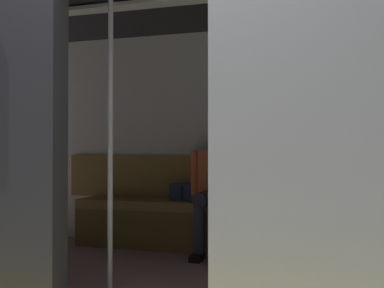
{
  "coord_description": "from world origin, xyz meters",
  "views": [
    {
      "loc": [
        -1.08,
        2.42,
        0.97
      ],
      "look_at": [
        0.0,
        -1.14,
        1.03
      ],
      "focal_mm": 44.32,
      "sensor_mm": 36.0,
      "label": 1
    }
  ],
  "objects_px": {
    "person_seated": "(217,180)",
    "book": "(255,201)",
    "handbag": "(184,192)",
    "grab_pole_door": "(110,133)",
    "bench_seat": "(219,214)",
    "grab_pole_far": "(227,132)",
    "train_car": "(183,81)"
  },
  "relations": [
    {
      "from": "handbag",
      "to": "train_car",
      "type": "bearing_deg",
      "value": 107.71
    },
    {
      "from": "train_car",
      "to": "handbag",
      "type": "height_order",
      "value": "train_car"
    },
    {
      "from": "train_car",
      "to": "grab_pole_far",
      "type": "height_order",
      "value": "train_car"
    },
    {
      "from": "train_car",
      "to": "bench_seat",
      "type": "xyz_separation_m",
      "value": [
        -0.06,
        -0.93,
        -1.15
      ]
    },
    {
      "from": "grab_pole_door",
      "to": "bench_seat",
      "type": "bearing_deg",
      "value": -104.73
    },
    {
      "from": "person_seated",
      "to": "grab_pole_far",
      "type": "relative_size",
      "value": 0.55
    },
    {
      "from": "person_seated",
      "to": "book",
      "type": "bearing_deg",
      "value": -160.5
    },
    {
      "from": "bench_seat",
      "to": "person_seated",
      "type": "distance_m",
      "value": 0.33
    },
    {
      "from": "bench_seat",
      "to": "grab_pole_door",
      "type": "xyz_separation_m",
      "value": [
        0.4,
        1.51,
        0.73
      ]
    },
    {
      "from": "train_car",
      "to": "grab_pole_door",
      "type": "distance_m",
      "value": 0.79
    },
    {
      "from": "bench_seat",
      "to": "person_seated",
      "type": "height_order",
      "value": "person_seated"
    },
    {
      "from": "handbag",
      "to": "grab_pole_door",
      "type": "xyz_separation_m",
      "value": [
        0.02,
        1.56,
        0.53
      ]
    },
    {
      "from": "handbag",
      "to": "grab_pole_door",
      "type": "bearing_deg",
      "value": 89.11
    },
    {
      "from": "train_car",
      "to": "person_seated",
      "type": "height_order",
      "value": "train_car"
    },
    {
      "from": "book",
      "to": "grab_pole_door",
      "type": "xyz_separation_m",
      "value": [
        0.73,
        1.57,
        0.6
      ]
    },
    {
      "from": "person_seated",
      "to": "grab_pole_door",
      "type": "relative_size",
      "value": 0.55
    },
    {
      "from": "bench_seat",
      "to": "grab_pole_far",
      "type": "relative_size",
      "value": 1.34
    },
    {
      "from": "grab_pole_far",
      "to": "bench_seat",
      "type": "bearing_deg",
      "value": -74.26
    },
    {
      "from": "bench_seat",
      "to": "grab_pole_door",
      "type": "height_order",
      "value": "grab_pole_door"
    },
    {
      "from": "book",
      "to": "grab_pole_door",
      "type": "relative_size",
      "value": 0.1
    },
    {
      "from": "person_seated",
      "to": "handbag",
      "type": "bearing_deg",
      "value": -16.17
    },
    {
      "from": "handbag",
      "to": "grab_pole_door",
      "type": "distance_m",
      "value": 1.65
    },
    {
      "from": "train_car",
      "to": "grab_pole_door",
      "type": "xyz_separation_m",
      "value": [
        0.34,
        0.58,
        -0.42
      ]
    },
    {
      "from": "bench_seat",
      "to": "train_car",
      "type": "bearing_deg",
      "value": 86.4
    },
    {
      "from": "bench_seat",
      "to": "handbag",
      "type": "relative_size",
      "value": 11.29
    },
    {
      "from": "bench_seat",
      "to": "person_seated",
      "type": "xyz_separation_m",
      "value": [
        0.0,
        0.05,
        0.33
      ]
    },
    {
      "from": "bench_seat",
      "to": "book",
      "type": "bearing_deg",
      "value": -168.46
    },
    {
      "from": "handbag",
      "to": "book",
      "type": "relative_size",
      "value": 1.18
    },
    {
      "from": "bench_seat",
      "to": "handbag",
      "type": "distance_m",
      "value": 0.42
    },
    {
      "from": "book",
      "to": "train_car",
      "type": "bearing_deg",
      "value": 46.01
    },
    {
      "from": "person_seated",
      "to": "book",
      "type": "xyz_separation_m",
      "value": [
        -0.34,
        -0.12,
        -0.2
      ]
    },
    {
      "from": "bench_seat",
      "to": "grab_pole_far",
      "type": "distance_m",
      "value": 1.63
    }
  ]
}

